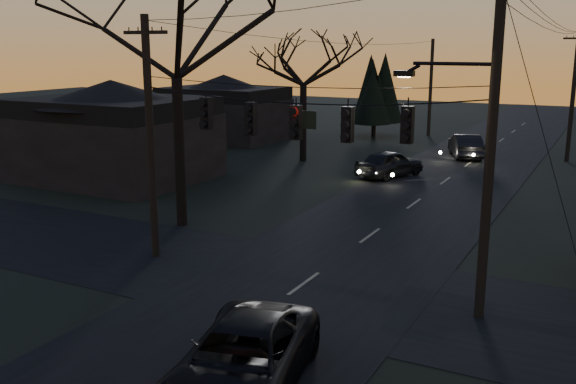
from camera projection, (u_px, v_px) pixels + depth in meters
The scene contains 15 objects.
main_road at pixel (401, 213), 29.20m from camera, with size 8.00×120.00×0.02m, color black.
cross_road at pixel (304, 284), 20.57m from camera, with size 60.00×7.00×0.02m, color black.
utility_pole_right at pixel (478, 317), 18.08m from camera, with size 5.00×0.30×10.00m, color black, non-canonical shape.
utility_pole_left at pixel (156, 256), 23.29m from camera, with size 1.80×0.30×8.50m, color black, non-canonical shape.
utility_pole_far_r at pixel (566, 161), 42.25m from camera, with size 1.80×0.30×8.50m, color black, non-canonical shape.
utility_pole_far_l at pixel (428, 135), 54.36m from camera, with size 0.30×0.30×8.00m, color black, non-canonical shape.
span_signal_assembly at pixel (298, 120), 19.51m from camera, with size 11.50×0.44×1.58m.
bare_tree_left at pixel (174, 16), 25.41m from camera, with size 11.02×11.02×12.32m.
bare_tree_dist at pixel (304, 54), 40.89m from camera, with size 6.11×6.11×9.93m.
evergreen_dist at pixel (375, 93), 52.92m from camera, with size 3.44×3.44×6.10m.
house_left_near at pixel (113, 130), 36.27m from camera, with size 10.00×8.00×5.60m.
house_left_far at pixel (224, 107), 51.48m from camera, with size 9.00×7.00×5.20m.
suv_near at pixel (243, 360), 14.02m from camera, with size 2.51×5.45×1.51m, color black.
sedan_oncoming_a at pixel (390, 164), 37.12m from camera, with size 1.86×4.61×1.57m, color black.
sedan_oncoming_b at pixel (465, 146), 43.58m from camera, with size 1.68×4.81×1.58m, color black.
Camera 1 is at (8.55, -7.41, 7.48)m, focal length 40.00 mm.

